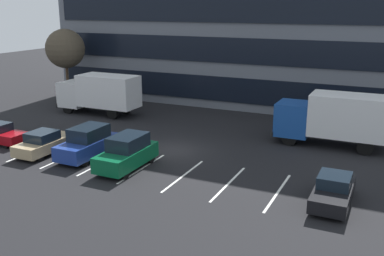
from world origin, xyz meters
TOP-DOWN VIEW (x-y plane):
  - ground_plane at (0.00, 0.00)m, footprint 120.00×120.00m
  - office_building at (0.00, 17.95)m, footprint 40.33×10.54m
  - lot_markings at (0.00, -3.88)m, footprint 16.94×5.40m
  - box_truck_white at (-10.65, 6.44)m, footprint 7.76×2.57m
  - box_truck_blue at (9.92, 5.61)m, footprint 8.02×2.66m
  - sedan_black at (11.22, -4.13)m, footprint 1.75×4.19m
  - sedan_tan at (-7.35, -4.19)m, footprint 1.81×4.33m
  - suv_navy at (-4.24, -3.60)m, footprint 1.92×4.53m
  - suv_forest at (-0.85, -4.20)m, footprint 1.91×4.52m
  - bare_tree at (-17.00, 9.67)m, footprint 3.89×3.89m

SIDE VIEW (x-z plane):
  - ground_plane at x=0.00m, z-range 0.00..0.00m
  - lot_markings at x=0.00m, z-range 0.00..0.01m
  - sedan_black at x=11.22m, z-range -0.04..1.46m
  - sedan_tan at x=-7.35m, z-range -0.04..1.51m
  - suv_forest at x=-0.85m, z-range -0.03..2.01m
  - suv_navy at x=-4.24m, z-range -0.03..2.01m
  - box_truck_white at x=-10.65m, z-range 0.23..3.82m
  - box_truck_blue at x=9.92m, z-range 0.23..3.95m
  - bare_tree at x=-17.00m, z-range 1.69..8.98m
  - office_building at x=0.00m, z-range 0.00..18.00m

